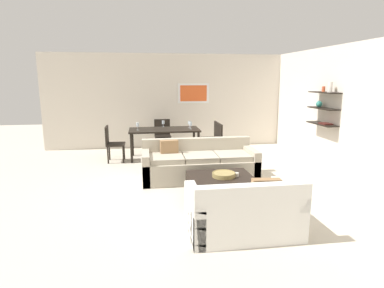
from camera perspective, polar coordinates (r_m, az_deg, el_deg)
ground_plane at (r=6.25m, az=1.94°, el=-7.07°), size 18.00×18.00×0.00m
back_wall_unit at (r=9.47m, az=-0.13°, el=7.71°), size 8.40×0.09×2.70m
right_wall_shelf_unit at (r=7.65m, az=24.12°, el=5.74°), size 0.34×8.20×2.70m
sofa_beige at (r=6.47m, az=1.22°, el=-3.69°), size 2.28×0.90×0.78m
loveseat_white at (r=4.31m, az=9.16°, el=-11.90°), size 1.42×0.90×0.78m
coffee_table at (r=5.47m, az=5.23°, el=-7.79°), size 1.08×0.97×0.38m
decorative_bowl at (r=5.41m, az=5.69°, el=-5.43°), size 0.39×0.39×0.08m
candle_jar at (r=5.45m, az=8.01°, el=-5.45°), size 0.07×0.07×0.07m
dining_table at (r=8.11m, az=-4.97°, el=2.18°), size 1.76×0.85×0.75m
dining_chair_left_near at (r=7.97m, az=-14.11°, el=0.46°), size 0.44×0.44×0.88m
dining_chair_right_near at (r=8.13m, az=4.21°, el=1.00°), size 0.44×0.44×0.88m
dining_chair_right_far at (r=8.50m, az=3.64°, el=1.47°), size 0.44×0.44×0.88m
dining_chair_head at (r=8.96m, az=-5.30°, el=1.97°), size 0.44×0.44×0.88m
wine_glass_right_near at (r=8.04m, az=-0.25°, el=3.58°), size 0.07×0.07×0.18m
wine_glass_head at (r=8.44m, az=-5.16°, el=3.85°), size 0.07×0.07×0.17m
wine_glass_right_far at (r=8.25m, az=-0.46°, el=3.80°), size 0.07×0.07×0.17m
wine_glass_left_near at (r=7.96m, az=-9.69°, el=3.40°), size 0.07×0.07×0.19m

